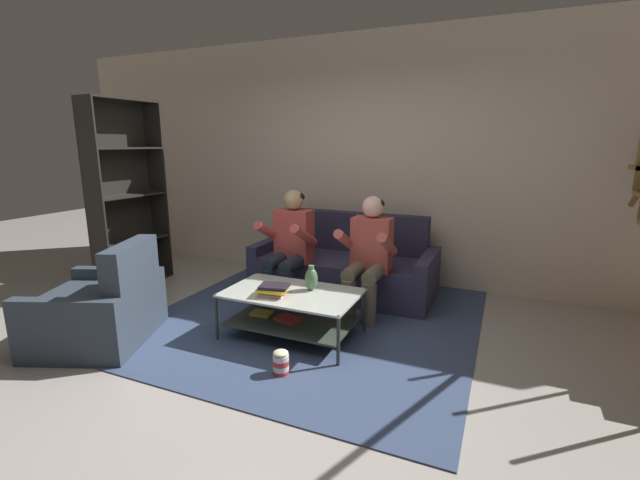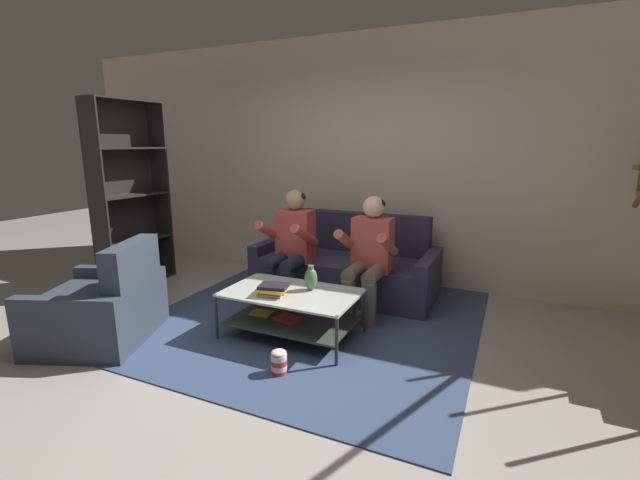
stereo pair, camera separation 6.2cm
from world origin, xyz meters
TOP-DOWN VIEW (x-y plane):
  - ground at (0.00, 0.00)m, footprint 16.80×16.80m
  - back_partition at (0.00, 2.46)m, footprint 8.40×0.12m
  - couch at (0.04, 1.81)m, footprint 1.98×0.89m
  - person_seated_left at (-0.38, 1.28)m, footprint 0.50×0.58m
  - person_seated_right at (0.47, 1.28)m, footprint 0.50×0.58m
  - coffee_table at (0.02, 0.53)m, footprint 1.14×0.68m
  - area_rug at (0.03, 1.05)m, footprint 3.00×3.22m
  - vase at (0.16, 0.64)m, footprint 0.11×0.11m
  - book_stack at (-0.07, 0.39)m, footprint 0.27×0.22m
  - bookshelf at (-2.41, 1.02)m, footprint 0.34×0.91m
  - armchair at (-1.42, -0.19)m, footprint 1.12×1.18m
  - popcorn_tub at (0.24, -0.07)m, footprint 0.12×0.12m

SIDE VIEW (x-z plane):
  - ground at x=0.00m, z-range 0.00..0.00m
  - area_rug at x=0.03m, z-range 0.00..0.01m
  - popcorn_tub at x=0.24m, z-range 0.00..0.19m
  - coffee_table at x=0.02m, z-range 0.07..0.48m
  - armchair at x=-1.42m, z-range -0.15..0.71m
  - couch at x=0.04m, z-range -0.15..0.72m
  - book_stack at x=-0.07m, z-range 0.41..0.51m
  - vase at x=0.16m, z-range 0.40..0.62m
  - person_seated_right at x=0.47m, z-range 0.05..1.21m
  - person_seated_left at x=-0.38m, z-range 0.05..1.23m
  - bookshelf at x=-2.41m, z-range -0.15..1.99m
  - back_partition at x=0.00m, z-range 0.00..2.90m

